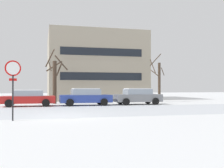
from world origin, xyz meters
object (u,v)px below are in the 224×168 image
object	(u,v)px
parked_car_red	(28,98)
parked_car_gray	(137,96)
stop_sign	(13,78)
parked_car_blue	(86,97)

from	to	relation	value
parked_car_red	parked_car_gray	bearing A→B (deg)	0.18
stop_sign	parked_car_red	world-z (taller)	stop_sign
stop_sign	parked_car_blue	size ratio (longest dim) A/B	0.64
stop_sign	parked_car_red	size ratio (longest dim) A/B	0.66
parked_car_blue	stop_sign	bearing A→B (deg)	-116.61
parked_car_blue	parked_car_gray	size ratio (longest dim) A/B	1.04
stop_sign	parked_car_blue	world-z (taller)	stop_sign
stop_sign	parked_car_blue	xyz separation A→B (m)	(5.08, 10.14, -1.28)
stop_sign	parked_car_gray	world-z (taller)	stop_sign
stop_sign	parked_car_gray	xyz separation A→B (m)	(9.95, 10.21, -1.28)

